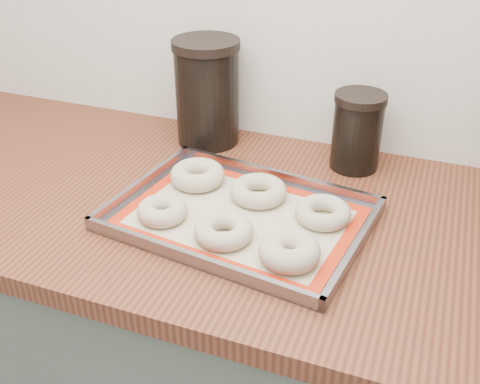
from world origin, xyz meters
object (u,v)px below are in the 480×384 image
at_px(bagel_front_mid, 223,230).
at_px(canister_mid, 357,131).
at_px(bagel_front_left, 162,211).
at_px(bagel_back_right, 323,212).
at_px(bagel_back_left, 197,175).
at_px(baking_tray, 240,216).
at_px(bagel_back_mid, 258,191).
at_px(canister_left, 207,92).
at_px(bagel_front_right, 289,251).

distance_m(bagel_front_mid, canister_mid, 0.40).
bearing_deg(canister_mid, bagel_front_left, -130.92).
distance_m(bagel_front_left, canister_mid, 0.45).
bearing_deg(bagel_back_right, bagel_back_left, 171.10).
bearing_deg(bagel_back_right, baking_tray, -162.37).
relative_size(bagel_back_left, bagel_back_mid, 1.01).
height_order(bagel_back_mid, canister_mid, canister_mid).
xyz_separation_m(bagel_front_left, bagel_front_mid, (0.13, -0.02, 0.00)).
xyz_separation_m(baking_tray, canister_mid, (0.16, 0.28, 0.08)).
relative_size(baking_tray, canister_left, 2.06).
xyz_separation_m(baking_tray, bagel_back_right, (0.15, 0.05, 0.01)).
bearing_deg(canister_mid, bagel_front_mid, -114.39).
xyz_separation_m(bagel_front_mid, bagel_back_mid, (0.01, 0.15, -0.00)).
distance_m(bagel_front_left, bagel_front_right, 0.26).
height_order(bagel_front_left, bagel_back_mid, same).
distance_m(baking_tray, bagel_back_right, 0.15).
distance_m(bagel_front_right, canister_mid, 0.38).
distance_m(bagel_front_mid, bagel_back_mid, 0.15).
xyz_separation_m(bagel_front_mid, canister_left, (-0.19, 0.36, 0.10)).
relative_size(bagel_back_left, bagel_back_right, 1.08).
bearing_deg(canister_mid, baking_tray, -119.24).
bearing_deg(bagel_back_left, bagel_front_mid, -52.74).
distance_m(bagel_back_left, canister_mid, 0.35).
xyz_separation_m(bagel_back_left, bagel_back_right, (0.27, -0.04, -0.00)).
relative_size(bagel_front_right, canister_mid, 0.62).
height_order(bagel_back_left, bagel_back_mid, bagel_back_left).
height_order(baking_tray, canister_left, canister_left).
distance_m(baking_tray, bagel_front_right, 0.16).
bearing_deg(canister_mid, bagel_front_right, -95.42).
bearing_deg(bagel_back_left, bagel_back_mid, -5.60).
height_order(bagel_back_left, canister_left, canister_left).
relative_size(bagel_front_mid, bagel_back_left, 0.94).
bearing_deg(bagel_front_mid, canister_mid, 65.61).
distance_m(bagel_back_mid, canister_left, 0.31).
height_order(bagel_front_right, bagel_back_left, bagel_front_right).
xyz_separation_m(baking_tray, bagel_front_left, (-0.13, -0.05, 0.01)).
xyz_separation_m(baking_tray, bagel_back_left, (-0.13, 0.09, 0.02)).
bearing_deg(bagel_front_left, bagel_back_right, 19.74).
distance_m(bagel_front_left, bagel_back_mid, 0.19).
distance_m(bagel_front_left, canister_left, 0.36).
distance_m(bagel_back_mid, canister_mid, 0.26).
xyz_separation_m(baking_tray, canister_left, (-0.19, 0.29, 0.12)).
xyz_separation_m(bagel_front_mid, canister_mid, (0.16, 0.36, 0.06)).
height_order(bagel_back_right, canister_mid, canister_mid).
bearing_deg(bagel_back_mid, bagel_front_mid, -95.11).
bearing_deg(bagel_front_right, canister_left, 129.15).
bearing_deg(bagel_back_mid, bagel_back_right, -12.17).
height_order(bagel_back_right, canister_left, canister_left).
relative_size(bagel_front_right, bagel_back_mid, 0.94).
height_order(baking_tray, bagel_back_mid, bagel_back_mid).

